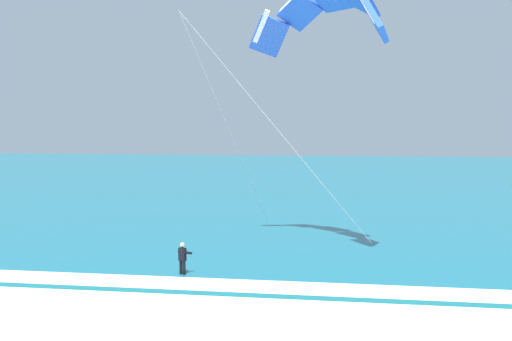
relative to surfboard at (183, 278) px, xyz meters
The scene contains 5 objects.
sea 57.53m from the surfboard, 85.00° to the left, with size 200.00×120.00×0.20m, color #146075.
surf_foam 5.29m from the surfboard, 18.62° to the right, with size 200.00×2.00×0.04m, color white.
surfboard is the anchor object (origin of this frame).
kitesurfer 0.91m from the surfboard, 62.88° to the left, with size 0.67×0.67×1.69m.
kite_primary 16.02m from the surfboard, 48.56° to the left, with size 9.63×9.57×13.49m.
Camera 1 is at (2.89, -13.49, 7.05)m, focal length 43.91 mm.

